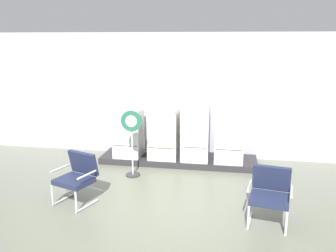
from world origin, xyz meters
TOP-DOWN VIEW (x-y plane):
  - ground at (0.00, 0.00)m, footprint 12.00×10.00m
  - back_wall at (0.00, 3.66)m, footprint 11.76×0.12m
  - display_plinth at (0.00, 3.02)m, footprint 3.77×0.95m
  - refrigerator_0 at (-1.21, 2.91)m, footprint 0.64×0.67m
  - refrigerator_1 at (-0.34, 2.91)m, footprint 0.69×0.66m
  - refrigerator_2 at (0.42, 2.92)m, footprint 0.64×0.68m
  - refrigerator_3 at (1.21, 2.94)m, footprint 0.65×0.73m
  - armchair_left at (-1.52, 0.57)m, footprint 0.81×0.80m
  - armchair_right at (1.88, 0.39)m, footprint 0.75×0.73m
  - sign_stand at (-0.87, 1.98)m, footprint 0.46×0.32m

SIDE VIEW (x-z plane):
  - ground at x=0.00m, z-range -0.05..0.00m
  - display_plinth at x=0.00m, z-range 0.00..0.14m
  - armchair_left at x=-1.52m, z-range 0.06..0.99m
  - armchair_right at x=1.88m, z-range 0.06..0.99m
  - sign_stand at x=-0.87m, z-range -0.01..1.46m
  - refrigerator_1 at x=-0.34m, z-range 0.18..1.57m
  - refrigerator_0 at x=-1.21m, z-range 0.18..1.58m
  - refrigerator_3 at x=1.21m, z-range 0.19..1.68m
  - refrigerator_2 at x=0.42m, z-range 0.19..1.73m
  - back_wall at x=0.00m, z-range 0.01..3.12m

